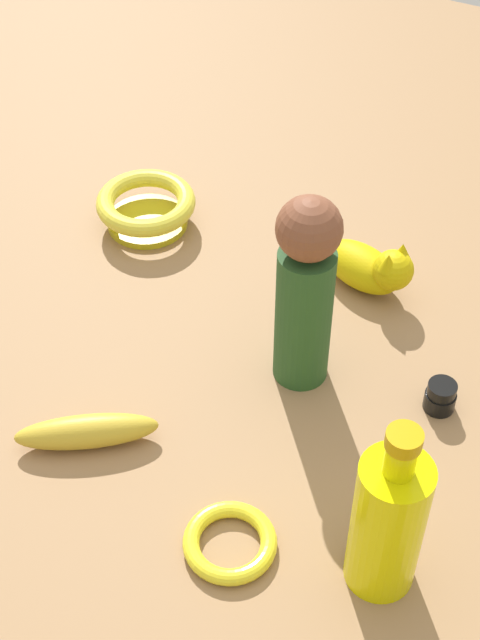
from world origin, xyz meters
The scene contains 8 objects.
ground centered at (0.00, 0.00, 0.00)m, with size 2.00×2.00×0.00m, color #936D47.
cat_figurine centered at (0.10, 0.18, 0.04)m, with size 0.15×0.09×0.09m.
person_figure_adult centered at (0.08, 0.00, 0.13)m, with size 0.09×0.09×0.26m.
bangle centered at (0.11, -0.25, 0.01)m, with size 0.10×0.10×0.02m, color yellow.
banana centered at (-0.09, -0.20, 0.02)m, with size 0.16×0.04×0.04m, color gold.
nail_polish_jar centered at (0.25, 0.02, 0.02)m, with size 0.04×0.04×0.04m.
bottle_tall centered at (0.26, -0.21, 0.09)m, with size 0.07×0.07×0.22m.
bowl centered at (-0.22, 0.16, 0.03)m, with size 0.14×0.14×0.05m.
Camera 1 is at (0.36, -0.72, 0.86)m, focal length 53.65 mm.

